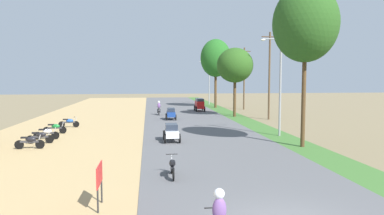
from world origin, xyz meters
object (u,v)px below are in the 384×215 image
at_px(median_tree_second, 235,65).
at_px(utility_pole_near, 269,74).
at_px(parked_motorbike_second, 40,136).
at_px(car_hatchback_blue, 171,113).
at_px(parked_motorbike_fourth, 55,127).
at_px(car_van_red, 200,104).
at_px(streetlamp_near, 280,79).
at_px(median_tree_third, 216,58).
at_px(parked_motorbike_third, 47,133).
at_px(motorbike_ahead_second, 172,166).
at_px(motorbike_ahead_third, 159,108).
at_px(median_tree_nearest, 305,24).
at_px(street_signboard, 99,178).
at_px(streetlamp_mid, 209,79).
at_px(car_sedan_white, 172,132).
at_px(utility_pole_far, 244,77).
at_px(parked_motorbike_nearest, 30,141).
at_px(parked_motorbike_fifth, 69,122).

relative_size(median_tree_second, utility_pole_near, 0.84).
distance_m(parked_motorbike_second, car_hatchback_blue, 15.84).
xyz_separation_m(parked_motorbike_second, car_hatchback_blue, (9.57, 12.62, 0.19)).
xyz_separation_m(parked_motorbike_fourth, car_van_red, (14.00, 17.48, 0.47)).
bearing_deg(streetlamp_near, median_tree_third, 90.26).
relative_size(parked_motorbike_third, car_hatchback_blue, 0.90).
height_order(motorbike_ahead_second, motorbike_ahead_third, motorbike_ahead_third).
xyz_separation_m(median_tree_second, car_van_red, (-3.05, 6.86, -4.81)).
xyz_separation_m(median_tree_nearest, median_tree_second, (-0.10, 18.11, -2.00)).
relative_size(street_signboard, car_hatchback_blue, 0.75).
relative_size(streetlamp_mid, car_van_red, 3.00).
relative_size(parked_motorbike_fourth, street_signboard, 1.20).
height_order(parked_motorbike_second, car_van_red, car_van_red).
distance_m(streetlamp_near, car_van_red, 21.08).
bearing_deg(car_sedan_white, median_tree_third, 73.33).
relative_size(parked_motorbike_fourth, utility_pole_far, 0.21).
xyz_separation_m(streetlamp_mid, car_van_red, (-3.25, -11.70, -3.23)).
bearing_deg(parked_motorbike_nearest, streetlamp_near, 10.22).
bearing_deg(median_tree_nearest, car_sedan_white, 160.24).
relative_size(street_signboard, car_van_red, 0.62).
xyz_separation_m(street_signboard, motorbike_ahead_second, (2.71, 3.49, -0.53)).
bearing_deg(street_signboard, parked_motorbike_second, 113.47).
relative_size(median_tree_third, streetlamp_near, 1.34).
bearing_deg(parked_motorbike_second, street_signboard, -66.53).
distance_m(streetlamp_mid, motorbike_ahead_third, 18.43).
distance_m(parked_motorbike_fourth, car_hatchback_blue, 12.76).
height_order(parked_motorbike_fourth, median_tree_second, median_tree_second).
xyz_separation_m(parked_motorbike_fourth, median_tree_third, (17.13, 22.88, 6.72)).
bearing_deg(parked_motorbike_fifth, utility_pole_far, 38.95).
relative_size(utility_pole_near, car_sedan_white, 4.09).
xyz_separation_m(parked_motorbike_second, streetlamp_mid, (17.15, 33.47, 3.70)).
bearing_deg(median_tree_nearest, median_tree_second, 90.32).
distance_m(parked_motorbike_nearest, median_tree_third, 34.39).
bearing_deg(median_tree_third, utility_pole_near, -78.81).
height_order(street_signboard, utility_pole_near, utility_pole_near).
bearing_deg(median_tree_nearest, utility_pole_near, 79.07).
relative_size(parked_motorbike_nearest, parked_motorbike_fourth, 1.00).
bearing_deg(streetlamp_mid, utility_pole_near, -82.38).
xyz_separation_m(car_hatchback_blue, car_van_red, (4.33, 9.16, 0.28)).
bearing_deg(median_tree_second, parked_motorbike_nearest, -135.39).
height_order(car_hatchback_blue, motorbike_ahead_second, car_hatchback_blue).
height_order(street_signboard, motorbike_ahead_third, motorbike_ahead_third).
relative_size(parked_motorbike_nearest, median_tree_third, 0.18).
relative_size(median_tree_third, utility_pole_far, 1.16).
xyz_separation_m(parked_motorbike_third, utility_pole_far, (20.54, 22.67, 3.94)).
bearing_deg(car_sedan_white, car_hatchback_blue, 86.66).
xyz_separation_m(median_tree_second, motorbike_ahead_third, (-8.48, 2.65, -4.98)).
bearing_deg(streetlamp_mid, median_tree_third, -91.09).
relative_size(parked_motorbike_third, parked_motorbike_fifth, 1.00).
relative_size(car_van_red, motorbike_ahead_third, 1.34).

